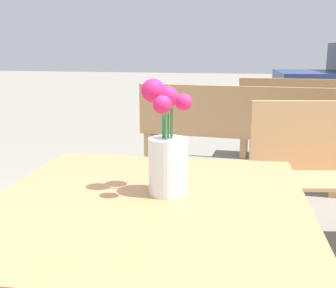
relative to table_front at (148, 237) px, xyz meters
name	(u,v)px	position (x,y,z in m)	size (l,w,h in m)	color
table_front	(148,237)	(0.00, 0.00, 0.00)	(0.89, 0.94, 0.74)	#9E7047
flower_vase	(167,155)	(0.04, 0.06, 0.21)	(0.14, 0.15, 0.31)	silver
bench_near	(238,132)	(0.10, 2.44, -0.17)	(1.66, 0.47, 0.85)	tan
bench_far	(317,117)	(0.83, 3.43, -0.18)	(1.57, 0.42, 0.85)	tan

